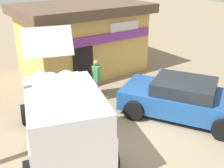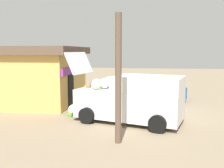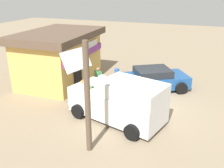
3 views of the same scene
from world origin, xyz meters
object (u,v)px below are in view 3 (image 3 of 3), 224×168
Objects in this scene: parked_sedan at (152,79)px; customer_bending at (84,88)px; storefront_bar at (60,56)px; delivery_van at (119,100)px; unloaded_banana_pile at (74,99)px; vendor_standing at (98,79)px; paint_bucket at (117,72)px.

parked_sedan is 2.90× the size of customer_bending.
storefront_bar is 1.18× the size of delivery_van.
unloaded_banana_pile is at bearing 89.30° from customer_bending.
parked_sedan is (4.05, -0.60, -0.36)m from delivery_van.
vendor_standing is 1.81× the size of unloaded_banana_pile.
parked_sedan is 3.17m from vendor_standing.
vendor_standing is 1.03× the size of customer_bending.
unloaded_banana_pile is (0.73, 2.67, -0.73)m from delivery_van.
parked_sedan is at bearing -55.19° from vendor_standing.
storefront_bar is 6.07m from delivery_van.
vendor_standing reaches higher than paint_bucket.
customer_bending is 3.66× the size of paint_bucket.
storefront_bar is 3.99m from paint_bucket.
customer_bending reaches higher than paint_bucket.
parked_sedan is at bearing -82.63° from storefront_bar.
delivery_van is at bearing -159.26° from paint_bucket.
customer_bending is at bearing 176.58° from vendor_standing.
vendor_standing is 3.54m from paint_bucket.
delivery_van is 3.00m from vendor_standing.
parked_sedan is at bearing -38.87° from customer_bending.
unloaded_banana_pile is 2.09× the size of paint_bucket.
unloaded_banana_pile is (-1.52, 0.68, -0.67)m from vendor_standing.
customer_bending is 5.05m from paint_bucket.
unloaded_banana_pile is at bearing 155.98° from vendor_standing.
delivery_van is 6.15m from paint_bucket.
delivery_van is 12.05× the size of paint_bucket.
customer_bending is (-3.33, 2.69, 0.32)m from parked_sedan.
paint_bucket is at bearing 2.82° from vendor_standing.
unloaded_banana_pile is at bearing 74.80° from delivery_van.
vendor_standing is at bearing -177.18° from paint_bucket.
delivery_van reaches higher than customer_bending.
parked_sedan reaches higher than unloaded_banana_pile.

